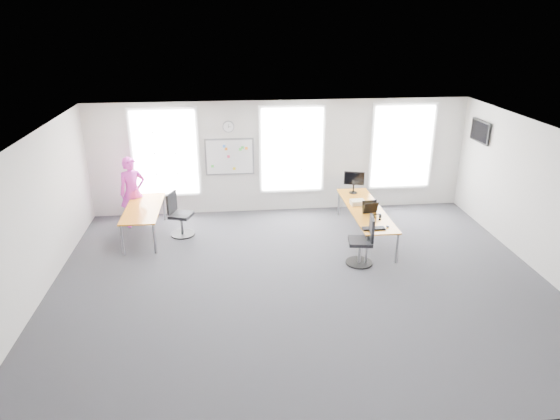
{
  "coord_description": "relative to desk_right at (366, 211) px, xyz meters",
  "views": [
    {
      "loc": [
        -1.34,
        -8.77,
        5.09
      ],
      "look_at": [
        -0.3,
        1.2,
        1.1
      ],
      "focal_mm": 32.0,
      "sensor_mm": 36.0,
      "label": 1
    }
  ],
  "objects": [
    {
      "name": "wall_back",
      "position": [
        -1.84,
        1.98,
        0.83
      ],
      "size": [
        10.0,
        0.0,
        10.0
      ],
      "primitive_type": "plane",
      "rotation": [
        1.57,
        0.0,
        0.0
      ],
      "color": "silver",
      "rests_on": "ground"
    },
    {
      "name": "window_mid",
      "position": [
        -1.54,
        1.95,
        1.03
      ],
      "size": [
        1.6,
        0.06,
        2.2
      ],
      "primitive_type": "cube",
      "color": "silver",
      "rests_on": "wall_back"
    },
    {
      "name": "monitor",
      "position": [
        -0.03,
        1.11,
        0.39
      ],
      "size": [
        0.51,
        0.21,
        0.58
      ],
      "rotation": [
        0.0,
        0.0,
        -0.28
      ],
      "color": "black",
      "rests_on": "desk_right"
    },
    {
      "name": "keyboard",
      "position": [
        -0.14,
        -1.19,
        0.06
      ],
      "size": [
        0.5,
        0.18,
        0.02
      ],
      "primitive_type": "cube",
      "rotation": [
        0.0,
        0.0,
        -0.01
      ],
      "color": "black",
      "rests_on": "desk_right"
    },
    {
      "name": "lens_cap",
      "position": [
        0.14,
        -0.69,
        0.05
      ],
      "size": [
        0.08,
        0.08,
        0.01
      ],
      "primitive_type": "cylinder",
      "rotation": [
        0.0,
        0.0,
        -0.2
      ],
      "color": "black",
      "rests_on": "desk_right"
    },
    {
      "name": "laptop_sleeve",
      "position": [
        0.02,
        -0.28,
        0.19
      ],
      "size": [
        0.37,
        0.24,
        0.29
      ],
      "rotation": [
        0.0,
        0.0,
        0.14
      ],
      "color": "black",
      "rests_on": "desk_right"
    },
    {
      "name": "desk_right",
      "position": [
        0.0,
        0.0,
        0.0
      ],
      "size": [
        0.79,
        2.96,
        0.72
      ],
      "color": "orange",
      "rests_on": "ground"
    },
    {
      "name": "mouse",
      "position": [
        0.18,
        -1.13,
        0.07
      ],
      "size": [
        0.09,
        0.12,
        0.04
      ],
      "primitive_type": "ellipsoid",
      "rotation": [
        0.0,
        0.0,
        -0.27
      ],
      "color": "black",
      "rests_on": "desk_right"
    },
    {
      "name": "window_left",
      "position": [
        -4.84,
        1.95,
        1.03
      ],
      "size": [
        1.6,
        0.06,
        2.2
      ],
      "primitive_type": "cube",
      "color": "silver",
      "rests_on": "wall_back"
    },
    {
      "name": "headphones",
      "position": [
        0.1,
        -0.59,
        0.1
      ],
      "size": [
        0.18,
        0.1,
        0.11
      ],
      "rotation": [
        0.0,
        0.0,
        -0.08
      ],
      "color": "black",
      "rests_on": "desk_right"
    },
    {
      "name": "wall_clock",
      "position": [
        -3.19,
        1.95,
        1.68
      ],
      "size": [
        0.3,
        0.04,
        0.3
      ],
      "primitive_type": "cylinder",
      "rotation": [
        1.57,
        0.0,
        0.0
      ],
      "color": "gray",
      "rests_on": "wall_back"
    },
    {
      "name": "wall_front",
      "position": [
        -1.84,
        -6.02,
        0.83
      ],
      "size": [
        10.0,
        0.0,
        10.0
      ],
      "primitive_type": "plane",
      "rotation": [
        -1.57,
        0.0,
        0.0
      ],
      "color": "silver",
      "rests_on": "ground"
    },
    {
      "name": "paper_stack",
      "position": [
        -0.13,
        0.3,
        0.1
      ],
      "size": [
        0.35,
        0.27,
        0.11
      ],
      "primitive_type": "cube",
      "rotation": [
        0.0,
        0.0,
        0.07
      ],
      "color": "beige",
      "rests_on": "desk_right"
    },
    {
      "name": "desk_left",
      "position": [
        -5.29,
        0.55,
        0.01
      ],
      "size": [
        0.82,
        2.05,
        0.75
      ],
      "color": "orange",
      "rests_on": "ground"
    },
    {
      "name": "ceiling",
      "position": [
        -1.84,
        -2.02,
        2.33
      ],
      "size": [
        10.0,
        10.0,
        0.0
      ],
      "primitive_type": "plane",
      "rotation": [
        3.14,
        0.0,
        0.0
      ],
      "color": "white",
      "rests_on": "ground"
    },
    {
      "name": "window_right",
      "position": [
        1.46,
        1.95,
        1.03
      ],
      "size": [
        1.6,
        0.06,
        2.2
      ],
      "primitive_type": "cube",
      "color": "silver",
      "rests_on": "wall_back"
    },
    {
      "name": "whiteboard",
      "position": [
        -3.19,
        1.95,
        0.88
      ],
      "size": [
        1.2,
        0.03,
        0.9
      ],
      "primitive_type": "cube",
      "color": "white",
      "rests_on": "wall_back"
    },
    {
      "name": "chair_right",
      "position": [
        -0.41,
        -1.38,
        -0.2
      ],
      "size": [
        0.58,
        0.58,
        1.09
      ],
      "rotation": [
        0.0,
        0.0,
        -1.73
      ],
      "color": "black",
      "rests_on": "ground"
    },
    {
      "name": "wall_left",
      "position": [
        -6.84,
        -2.02,
        0.83
      ],
      "size": [
        0.0,
        10.0,
        10.0
      ],
      "primitive_type": "plane",
      "rotation": [
        1.57,
        0.0,
        1.57
      ],
      "color": "silver",
      "rests_on": "ground"
    },
    {
      "name": "person",
      "position": [
        -5.64,
        1.27,
        0.22
      ],
      "size": [
        0.77,
        0.66,
        1.79
      ],
      "primitive_type": "imported",
      "rotation": [
        0.0,
        0.0,
        0.42
      ],
      "color": "#D333BC",
      "rests_on": "ground"
    },
    {
      "name": "tv",
      "position": [
        3.11,
        0.98,
        1.63
      ],
      "size": [
        0.06,
        0.9,
        0.55
      ],
      "primitive_type": "cube",
      "color": "black",
      "rests_on": "wall_right"
    },
    {
      "name": "chair_left",
      "position": [
        -4.47,
        0.55,
        -0.2
      ],
      "size": [
        0.63,
        0.62,
        1.08
      ],
      "rotation": [
        0.0,
        0.0,
        1.23
      ],
      "color": "black",
      "rests_on": "ground"
    },
    {
      "name": "wall_right",
      "position": [
        3.16,
        -2.02,
        0.83
      ],
      "size": [
        0.0,
        10.0,
        10.0
      ],
      "primitive_type": "plane",
      "rotation": [
        1.57,
        0.0,
        -1.57
      ],
      "color": "silver",
      "rests_on": "ground"
    },
    {
      "name": "floor",
      "position": [
        -1.84,
        -2.02,
        -0.67
      ],
      "size": [
        10.0,
        10.0,
        0.0
      ],
      "primitive_type": "plane",
      "color": "#2C2B31",
      "rests_on": "ground"
    }
  ]
}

